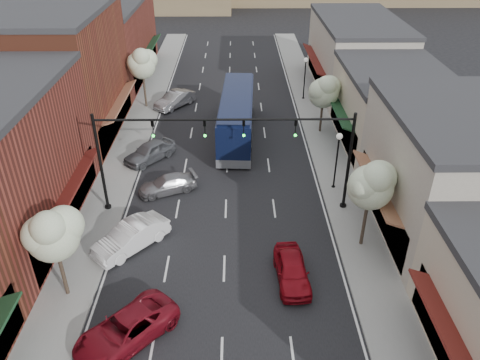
{
  "coord_description": "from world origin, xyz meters",
  "views": [
    {
      "loc": [
        0.7,
        -18.28,
        18.23
      ],
      "look_at": [
        0.97,
        8.13,
        2.2
      ],
      "focal_mm": 35.0,
      "sensor_mm": 36.0,
      "label": 1
    }
  ],
  "objects_px": {
    "red_hatchback": "(292,270)",
    "parked_car_c": "(167,184)",
    "signal_mast_right": "(313,148)",
    "tree_right_far": "(324,90)",
    "tree_left_far": "(142,63)",
    "parked_car_b": "(131,237)",
    "parked_car_e": "(175,100)",
    "parked_car_a": "(126,329)",
    "parked_car_d": "(150,152)",
    "lamp_post_near": "(338,152)",
    "tree_left_near": "(53,233)",
    "coach_bus": "(237,115)",
    "lamp_post_far": "(305,72)",
    "signal_mast_left": "(136,149)",
    "tree_right_near": "(372,184)"
  },
  "relations": [
    {
      "from": "red_hatchback",
      "to": "parked_car_c",
      "type": "relative_size",
      "value": 1.01
    },
    {
      "from": "signal_mast_right",
      "to": "tree_right_far",
      "type": "bearing_deg",
      "value": 77.15
    },
    {
      "from": "tree_left_far",
      "to": "parked_car_b",
      "type": "distance_m",
      "value": 22.48
    },
    {
      "from": "parked_car_e",
      "to": "parked_car_a",
      "type": "bearing_deg",
      "value": -51.33
    },
    {
      "from": "parked_car_c",
      "to": "parked_car_d",
      "type": "bearing_deg",
      "value": -179.99
    },
    {
      "from": "signal_mast_right",
      "to": "tree_left_far",
      "type": "relative_size",
      "value": 1.34
    },
    {
      "from": "lamp_post_near",
      "to": "parked_car_b",
      "type": "xyz_separation_m",
      "value": [
        -13.41,
        -6.55,
        -2.2
      ]
    },
    {
      "from": "red_hatchback",
      "to": "parked_car_b",
      "type": "distance_m",
      "value": 9.8
    },
    {
      "from": "tree_left_near",
      "to": "lamp_post_near",
      "type": "height_order",
      "value": "tree_left_near"
    },
    {
      "from": "coach_bus",
      "to": "lamp_post_near",
      "type": "bearing_deg",
      "value": -48.82
    },
    {
      "from": "lamp_post_far",
      "to": "parked_car_e",
      "type": "xyz_separation_m",
      "value": [
        -13.21,
        -1.83,
        -2.24
      ]
    },
    {
      "from": "signal_mast_left",
      "to": "red_hatchback",
      "type": "height_order",
      "value": "signal_mast_left"
    },
    {
      "from": "lamp_post_near",
      "to": "parked_car_d",
      "type": "relative_size",
      "value": 0.98
    },
    {
      "from": "signal_mast_left",
      "to": "coach_bus",
      "type": "relative_size",
      "value": 0.66
    },
    {
      "from": "lamp_post_far",
      "to": "parked_car_b",
      "type": "height_order",
      "value": "lamp_post_far"
    },
    {
      "from": "parked_car_a",
      "to": "parked_car_b",
      "type": "bearing_deg",
      "value": 141.45
    },
    {
      "from": "signal_mast_right",
      "to": "parked_car_c",
      "type": "bearing_deg",
      "value": 167.32
    },
    {
      "from": "tree_right_far",
      "to": "red_hatchback",
      "type": "xyz_separation_m",
      "value": [
        -4.6,
        -18.91,
        -3.27
      ]
    },
    {
      "from": "tree_right_near",
      "to": "lamp_post_far",
      "type": "distance_m",
      "value": 24.11
    },
    {
      "from": "lamp_post_near",
      "to": "coach_bus",
      "type": "xyz_separation_m",
      "value": [
        -7.0,
        8.82,
        -1.03
      ]
    },
    {
      "from": "red_hatchback",
      "to": "parked_car_a",
      "type": "distance_m",
      "value": 9.21
    },
    {
      "from": "tree_right_far",
      "to": "tree_left_far",
      "type": "bearing_deg",
      "value": 160.13
    },
    {
      "from": "signal_mast_right",
      "to": "parked_car_b",
      "type": "relative_size",
      "value": 1.69
    },
    {
      "from": "tree_left_near",
      "to": "parked_car_a",
      "type": "xyz_separation_m",
      "value": [
        3.72,
        -2.94,
        -3.5
      ]
    },
    {
      "from": "parked_car_b",
      "to": "parked_car_d",
      "type": "height_order",
      "value": "parked_car_b"
    },
    {
      "from": "lamp_post_far",
      "to": "parked_car_e",
      "type": "height_order",
      "value": "lamp_post_far"
    },
    {
      "from": "parked_car_c",
      "to": "parked_car_e",
      "type": "xyz_separation_m",
      "value": [
        -1.2,
        15.96,
        0.16
      ]
    },
    {
      "from": "parked_car_c",
      "to": "parked_car_e",
      "type": "relative_size",
      "value": 0.9
    },
    {
      "from": "tree_right_far",
      "to": "tree_left_far",
      "type": "xyz_separation_m",
      "value": [
        -16.6,
        6.0,
        0.61
      ]
    },
    {
      "from": "lamp_post_far",
      "to": "parked_car_b",
      "type": "distance_m",
      "value": 27.63
    },
    {
      "from": "tree_right_far",
      "to": "tree_left_near",
      "type": "relative_size",
      "value": 0.95
    },
    {
      "from": "coach_bus",
      "to": "red_hatchback",
      "type": "xyz_separation_m",
      "value": [
        2.95,
        -18.29,
        -1.25
      ]
    },
    {
      "from": "red_hatchback",
      "to": "lamp_post_near",
      "type": "bearing_deg",
      "value": 63.43
    },
    {
      "from": "red_hatchback",
      "to": "parked_car_e",
      "type": "height_order",
      "value": "parked_car_e"
    },
    {
      "from": "signal_mast_left",
      "to": "tree_left_near",
      "type": "height_order",
      "value": "signal_mast_left"
    },
    {
      "from": "signal_mast_left",
      "to": "parked_car_a",
      "type": "bearing_deg",
      "value": -84.35
    },
    {
      "from": "signal_mast_left",
      "to": "parked_car_d",
      "type": "height_order",
      "value": "signal_mast_left"
    },
    {
      "from": "tree_right_near",
      "to": "tree_left_near",
      "type": "distance_m",
      "value": 17.08
    },
    {
      "from": "tree_left_far",
      "to": "tree_right_near",
      "type": "bearing_deg",
      "value": -52.96
    },
    {
      "from": "tree_right_near",
      "to": "lamp_post_near",
      "type": "distance_m",
      "value": 6.74
    },
    {
      "from": "tree_left_far",
      "to": "parked_car_e",
      "type": "height_order",
      "value": "tree_left_far"
    },
    {
      "from": "signal_mast_right",
      "to": "parked_car_c",
      "type": "xyz_separation_m",
      "value": [
        -9.83,
        2.21,
        -4.01
      ]
    },
    {
      "from": "tree_right_far",
      "to": "parked_car_e",
      "type": "relative_size",
      "value": 1.16
    },
    {
      "from": "parked_car_a",
      "to": "parked_car_e",
      "type": "relative_size",
      "value": 1.11
    },
    {
      "from": "lamp_post_far",
      "to": "parked_car_d",
      "type": "relative_size",
      "value": 0.98
    },
    {
      "from": "parked_car_b",
      "to": "parked_car_e",
      "type": "relative_size",
      "value": 1.04
    },
    {
      "from": "signal_mast_left",
      "to": "parked_car_c",
      "type": "distance_m",
      "value": 4.79
    },
    {
      "from": "lamp_post_near",
      "to": "red_hatchback",
      "type": "bearing_deg",
      "value": -113.16
    },
    {
      "from": "red_hatchback",
      "to": "parked_car_c",
      "type": "xyz_separation_m",
      "value": [
        -7.96,
        9.18,
        -0.11
      ]
    },
    {
      "from": "lamp_post_near",
      "to": "parked_car_e",
      "type": "height_order",
      "value": "lamp_post_near"
    }
  ]
}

